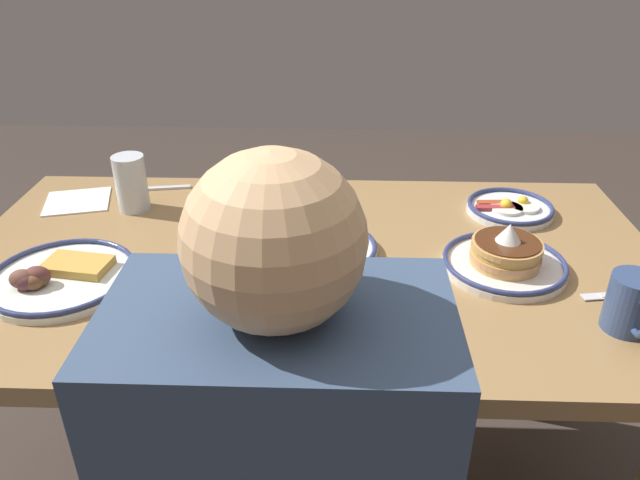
% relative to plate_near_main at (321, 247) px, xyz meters
% --- Properties ---
extents(dining_table, '(1.46, 0.81, 0.72)m').
position_rel_plate_near_main_xyz_m(dining_table, '(0.02, 0.01, -0.10)').
color(dining_table, '#9A7548').
rests_on(dining_table, ground_plane).
extents(plate_near_main, '(0.24, 0.24, 0.04)m').
position_rel_plate_near_main_xyz_m(plate_near_main, '(0.00, 0.00, 0.00)').
color(plate_near_main, white).
rests_on(plate_near_main, dining_table).
extents(plate_center_pancakes, '(0.20, 0.20, 0.04)m').
position_rel_plate_near_main_xyz_m(plate_center_pancakes, '(-0.44, -0.21, -0.00)').
color(plate_center_pancakes, white).
rests_on(plate_center_pancakes, dining_table).
extents(plate_far_companion, '(0.28, 0.28, 0.05)m').
position_rel_plate_near_main_xyz_m(plate_far_companion, '(0.50, 0.13, -0.00)').
color(plate_far_companion, white).
rests_on(plate_far_companion, dining_table).
extents(plate_far_side, '(0.25, 0.25, 0.10)m').
position_rel_plate_near_main_xyz_m(plate_far_side, '(-0.37, 0.05, 0.01)').
color(plate_far_side, silver).
rests_on(plate_far_side, dining_table).
extents(coffee_mug, '(0.08, 0.12, 0.10)m').
position_rel_plate_near_main_xyz_m(coffee_mug, '(-0.53, 0.24, 0.04)').
color(coffee_mug, '#334772').
rests_on(coffee_mug, dining_table).
extents(drinking_glass, '(0.07, 0.07, 0.13)m').
position_rel_plate_near_main_xyz_m(drinking_glass, '(0.45, -0.20, 0.04)').
color(drinking_glass, silver).
rests_on(drinking_glass, dining_table).
extents(cell_phone, '(0.16, 0.11, 0.01)m').
position_rel_plate_near_main_xyz_m(cell_phone, '(0.06, 0.32, -0.01)').
color(cell_phone, black).
rests_on(cell_phone, dining_table).
extents(paper_napkin, '(0.18, 0.17, 0.00)m').
position_rel_plate_near_main_xyz_m(paper_napkin, '(0.61, -0.23, -0.01)').
color(paper_napkin, white).
rests_on(paper_napkin, dining_table).
extents(fork_near, '(0.20, 0.02, 0.01)m').
position_rel_plate_near_main_xyz_m(fork_near, '(0.17, -0.30, -0.01)').
color(fork_near, silver).
rests_on(fork_near, dining_table).
extents(tea_spoon, '(0.19, 0.05, 0.01)m').
position_rel_plate_near_main_xyz_m(tea_spoon, '(0.47, -0.31, -0.01)').
color(tea_spoon, silver).
rests_on(tea_spoon, dining_table).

